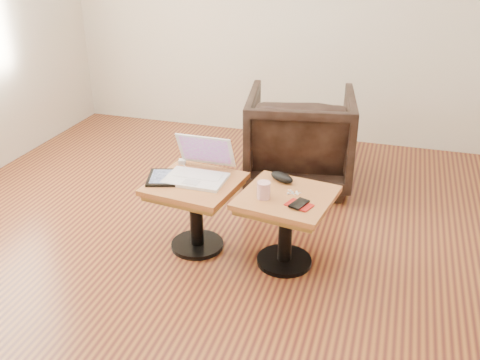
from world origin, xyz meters
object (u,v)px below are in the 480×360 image
(laptop, at_px, (199,169))
(striped_cup, at_px, (264,190))
(armchair, at_px, (300,138))
(side_table_right, at_px, (286,213))
(side_table_left, at_px, (195,198))

(laptop, distance_m, striped_cup, 0.48)
(armchair, bearing_deg, side_table_right, 87.79)
(side_table_left, xyz_separation_m, laptop, (0.00, 0.07, 0.17))
(armchair, bearing_deg, striped_cup, 81.76)
(laptop, xyz_separation_m, armchair, (0.42, 1.07, -0.14))
(side_table_left, xyz_separation_m, side_table_right, (0.58, -0.01, 0.00))
(side_table_right, xyz_separation_m, laptop, (-0.58, 0.09, 0.17))
(laptop, relative_size, striped_cup, 3.69)
(striped_cup, bearing_deg, side_table_right, 31.48)
(side_table_right, distance_m, laptop, 0.61)
(laptop, bearing_deg, striped_cup, -18.66)
(side_table_right, bearing_deg, armchair, 106.38)
(armchair, bearing_deg, laptop, 58.81)
(side_table_right, bearing_deg, side_table_left, -172.43)
(side_table_right, distance_m, armchair, 1.17)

